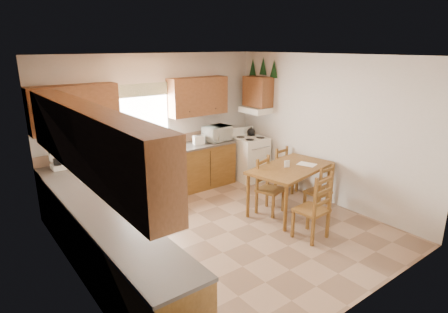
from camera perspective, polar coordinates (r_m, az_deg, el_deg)
floor at (r=6.04m, az=0.61°, el=-11.41°), size 4.50×4.50×0.00m
ceiling at (r=5.33m, az=0.71°, el=15.11°), size 4.50×4.50×0.00m
wall_left at (r=4.57m, az=-22.17°, el=-3.72°), size 4.50×4.50×0.00m
wall_right at (r=7.11m, az=15.11°, el=3.95°), size 4.50×4.50×0.00m
wall_back at (r=7.39m, az=-10.21°, el=4.73°), size 4.50×4.50×0.00m
wall_front at (r=4.11m, az=20.53°, el=-5.81°), size 4.50×4.50×0.00m
lower_cab_back at (r=7.21m, az=-11.38°, el=-3.15°), size 3.75×0.60×0.88m
lower_cab_left at (r=4.89m, az=-17.03°, el=-13.59°), size 0.60×3.60×0.88m
counter_back at (r=7.07m, az=-11.59°, el=0.36°), size 3.75×0.63×0.04m
counter_left at (r=4.68m, az=-17.51°, el=-8.71°), size 0.63×3.60×0.04m
backsplash at (r=7.30m, az=-12.65°, el=1.70°), size 3.75×0.01×0.18m
upper_cab_back_left at (r=6.59m, az=-21.83°, el=6.84°), size 1.41×0.33×0.75m
upper_cab_back_right at (r=7.59m, az=-3.98°, el=9.14°), size 1.25×0.33×0.75m
upper_cab_left at (r=4.33m, az=-20.26°, el=2.41°), size 0.33×3.60×0.75m
upper_cab_stove at (r=7.99m, az=5.17°, el=9.82°), size 0.33×0.62×0.62m
range_hood at (r=8.01m, az=4.83°, el=7.10°), size 0.44×0.62×0.12m
window_frame at (r=7.19m, az=-12.31°, el=5.92°), size 1.13×0.02×1.18m
window_pane at (r=7.19m, az=-12.29°, el=5.91°), size 1.05×0.01×1.10m
window_valance at (r=7.09m, az=-12.45°, el=9.85°), size 1.19×0.01×0.24m
sink_basin at (r=7.09m, az=-11.06°, el=0.78°), size 0.75×0.45×0.04m
pine_decal_a at (r=7.81m, az=7.61°, el=13.12°), size 0.22×0.22×0.36m
pine_decal_b at (r=8.04m, az=5.97°, el=13.56°), size 0.22×0.22×0.36m
pine_decal_c at (r=8.28m, az=4.40°, el=13.41°), size 0.22×0.22×0.36m
stove at (r=8.14m, az=3.98°, el=-0.38°), size 0.67×0.69×0.92m
coffeemaker at (r=6.56m, az=-24.06°, el=-0.34°), size 0.23×0.26×0.34m
paper_towel at (r=7.33m, az=-7.60°, el=2.37°), size 0.15×0.15×0.27m
toaster at (r=7.54m, az=-3.88°, el=2.54°), size 0.24×0.18×0.18m
microwave at (r=7.79m, az=-1.07°, el=3.53°), size 0.56×0.43×0.31m
dining_table at (r=6.71m, az=9.98°, el=-4.85°), size 1.66×1.14×0.82m
chair_near_left at (r=5.81m, az=13.20°, el=-7.29°), size 0.47×0.46×1.05m
chair_near_right at (r=6.71m, az=14.18°, el=-4.76°), size 0.39×0.37×0.90m
chair_far_left at (r=6.56m, az=7.09°, el=-4.49°), size 0.50×0.49×0.98m
chair_far_right at (r=7.56m, az=9.54°, el=-2.12°), size 0.40×0.38×0.88m
table_paper at (r=6.76m, az=12.51°, el=-1.16°), size 0.32×0.36×0.00m
table_card at (r=6.51m, az=9.58°, el=-1.12°), size 0.09×0.05×0.12m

